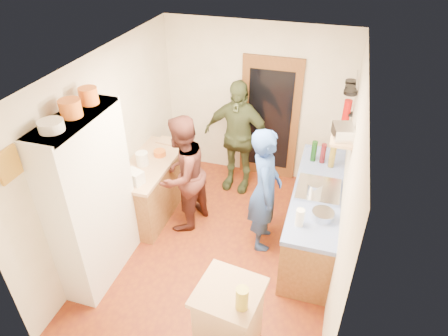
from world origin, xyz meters
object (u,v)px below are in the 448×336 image
at_px(island_base, 229,322).
at_px(person_left, 186,174).
at_px(person_hob, 267,192).
at_px(person_back, 238,137).
at_px(hutch_body, 92,202).
at_px(right_counter_base, 314,217).

relative_size(island_base, person_left, 0.49).
distance_m(island_base, person_hob, 1.74).
relative_size(person_hob, person_left, 1.02).
bearing_deg(island_base, person_back, 103.46).
height_order(hutch_body, person_back, hutch_body).
height_order(hutch_body, person_hob, hutch_body).
relative_size(hutch_body, person_back, 1.17).
xyz_separation_m(hutch_body, person_hob, (1.87, 1.06, -0.21)).
distance_m(island_base, person_left, 2.16).
height_order(hutch_body, person_left, hutch_body).
distance_m(person_hob, person_back, 1.40).
relative_size(right_counter_base, island_base, 2.56).
relative_size(hutch_body, right_counter_base, 1.00).
distance_m(person_left, person_back, 1.19).
xyz_separation_m(island_base, person_back, (-0.69, 2.88, 0.51)).
height_order(island_base, person_left, person_left).
xyz_separation_m(hutch_body, person_left, (0.70, 1.17, -0.23)).
distance_m(hutch_body, right_counter_base, 2.90).
distance_m(hutch_body, island_base, 2.05).
relative_size(person_hob, person_back, 0.95).
bearing_deg(island_base, right_counter_base, 71.02).
bearing_deg(hutch_body, person_left, 58.92).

